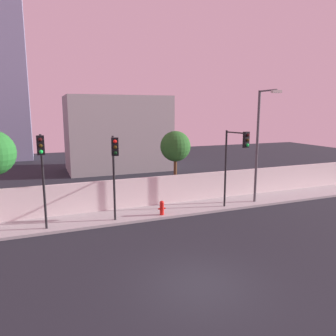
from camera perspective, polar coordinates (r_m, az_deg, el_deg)
name	(u,v)px	position (r m, az deg, el deg)	size (l,w,h in m)	color
ground_plane	(199,286)	(12.16, 5.54, -19.87)	(80.00, 80.00, 0.00)	black
sidewalk	(135,215)	(19.16, -5.87, -8.16)	(36.00, 2.40, 0.15)	#A3A3A3
perimeter_wall	(128,193)	(20.08, -6.94, -4.42)	(36.00, 0.18, 1.80)	silver
traffic_light_left	(114,161)	(16.81, -9.37, 1.23)	(0.40, 1.43, 4.59)	black
traffic_light_center	(42,162)	(16.59, -21.23, 0.92)	(0.34, 1.11, 4.77)	black
traffic_light_right	(236,153)	(19.43, 11.88, 2.66)	(0.56, 1.82, 4.72)	black
street_lamp_curbside	(260,138)	(21.29, 15.77, 5.06)	(0.62, 1.92, 7.11)	#4C4C51
fire_hydrant	(162,207)	(18.71, -1.09, -6.89)	(0.44, 0.26, 0.83)	red
roadside_tree_midleft	(175,147)	(21.84, 1.30, 3.74)	(2.05, 2.05, 4.70)	brown
low_building_distant	(118,133)	(33.75, -8.81, 6.03)	(10.09, 6.00, 7.45)	#949494
tower_on_skyline	(1,41)	(45.64, -27.27, 19.15)	(5.31, 5.00, 28.13)	slate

